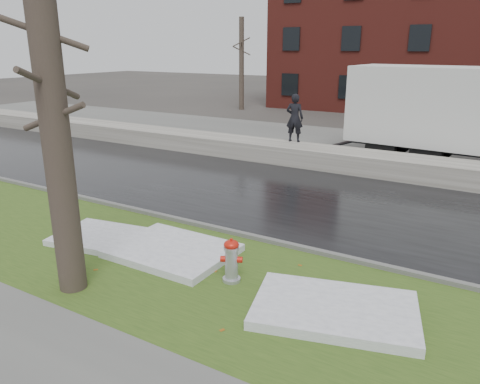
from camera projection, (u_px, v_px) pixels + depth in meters
The scene contains 17 objects.
ground at pixel (203, 248), 10.96m from camera, with size 120.00×120.00×0.00m, color #47423D.
verge at pixel (169, 268), 9.93m from camera, with size 60.00×4.50×0.04m, color #304B19.
sidewalk at pixel (6, 367), 6.85m from camera, with size 60.00×3.00×0.05m, color slate.
road at pixel (286, 196), 14.64m from camera, with size 60.00×7.00×0.03m, color black.
parking_lot at pixel (365, 148), 21.60m from camera, with size 60.00×9.00×0.03m, color slate.
curb at pixel (226, 231), 11.75m from camera, with size 60.00×0.15×0.14m, color slate.
snowbank at pixel (333, 159), 17.97m from camera, with size 60.00×1.60×0.75m, color #BCB6AB.
brick_building at pixel (469, 39), 33.06m from camera, with size 26.00×12.00×10.00m, color maroon.
bg_tree_left at pixel (242, 63), 33.86m from camera, with size 1.40×1.62×6.50m.
bg_tree_center at pixel (340, 63), 34.20m from camera, with size 1.40×1.62×6.50m.
fire_hydrant at pixel (231, 258), 9.19m from camera, with size 0.45×0.43×0.91m.
tree at pixel (54, 121), 8.12m from camera, with size 1.33×1.56×6.43m.
box_truck at pixel (463, 116), 17.64m from camera, with size 11.46×3.43×3.79m.
worker at pixel (295, 118), 19.01m from camera, with size 0.71×0.47×1.95m, color black.
snow_patch_near at pixel (173, 251), 10.51m from camera, with size 2.60×2.00×0.16m, color white.
snow_patch_far at pixel (103, 237), 11.27m from camera, with size 2.20×1.60×0.14m, color white.
snow_patch_side at pixel (335, 310), 8.14m from camera, with size 2.80×1.80×0.18m, color white.
Camera 1 is at (5.92, -8.19, 4.52)m, focal length 35.00 mm.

